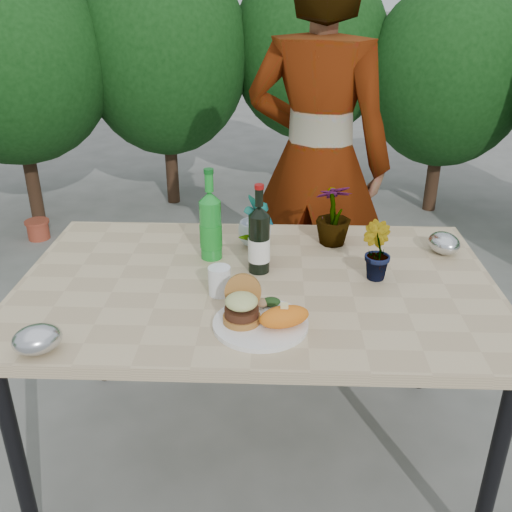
{
  "coord_description": "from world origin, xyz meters",
  "views": [
    {
      "loc": [
        0.06,
        -1.7,
        1.65
      ],
      "look_at": [
        0.0,
        -0.08,
        0.88
      ],
      "focal_mm": 40.0,
      "sensor_mm": 36.0,
      "label": 1
    }
  ],
  "objects_px": {
    "dinner_plate": "(261,324)",
    "person": "(317,163)",
    "patio_table": "(257,295)",
    "wine_bottle": "(259,240)"
  },
  "relations": [
    {
      "from": "wine_bottle",
      "to": "person",
      "type": "distance_m",
      "value": 0.79
    },
    {
      "from": "dinner_plate",
      "to": "person",
      "type": "relative_size",
      "value": 0.15
    },
    {
      "from": "patio_table",
      "to": "person",
      "type": "xyz_separation_m",
      "value": [
        0.24,
        0.83,
        0.23
      ]
    },
    {
      "from": "dinner_plate",
      "to": "person",
      "type": "bearing_deg",
      "value": 78.63
    },
    {
      "from": "patio_table",
      "to": "wine_bottle",
      "type": "distance_m",
      "value": 0.19
    },
    {
      "from": "patio_table",
      "to": "dinner_plate",
      "type": "xyz_separation_m",
      "value": [
        0.02,
        -0.28,
        0.06
      ]
    },
    {
      "from": "person",
      "to": "patio_table",
      "type": "bearing_deg",
      "value": 91.01
    },
    {
      "from": "dinner_plate",
      "to": "patio_table",
      "type": "bearing_deg",
      "value": 94.23
    },
    {
      "from": "patio_table",
      "to": "dinner_plate",
      "type": "relative_size",
      "value": 5.71
    },
    {
      "from": "patio_table",
      "to": "wine_bottle",
      "type": "height_order",
      "value": "wine_bottle"
    }
  ]
}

